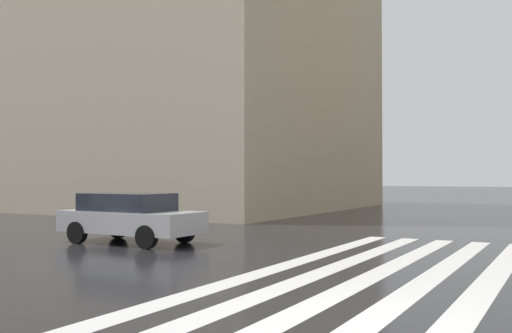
{
  "coord_description": "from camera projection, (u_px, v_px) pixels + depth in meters",
  "views": [
    {
      "loc": [
        -6.85,
        -2.51,
        1.87
      ],
      "look_at": [
        5.37,
        4.32,
        2.13
      ],
      "focal_mm": 39.96,
      "sensor_mm": 36.0,
      "label": 1
    }
  ],
  "objects": [
    {
      "name": "haussmann_block_mid",
      "position": [
        158.0,
        44.0,
        36.45
      ],
      "size": [
        18.58,
        23.67,
        21.25
      ],
      "color": "tan",
      "rests_on": "ground_plane"
    },
    {
      "name": "zebra_crossing",
      "position": [
        405.0,
        275.0,
        10.81
      ],
      "size": [
        13.0,
        5.5,
        0.01
      ],
      "color": "silver",
      "rests_on": "ground_plane"
    },
    {
      "name": "car_silver",
      "position": [
        130.0,
        216.0,
        16.12
      ],
      "size": [
        1.85,
        4.1,
        1.41
      ],
      "color": "#B7B7BC",
      "rests_on": "ground_plane"
    },
    {
      "name": "ground_plane",
      "position": [
        347.0,
        325.0,
        7.17
      ],
      "size": [
        220.0,
        220.0,
        0.0
      ],
      "primitive_type": "plane",
      "color": "black"
    }
  ]
}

